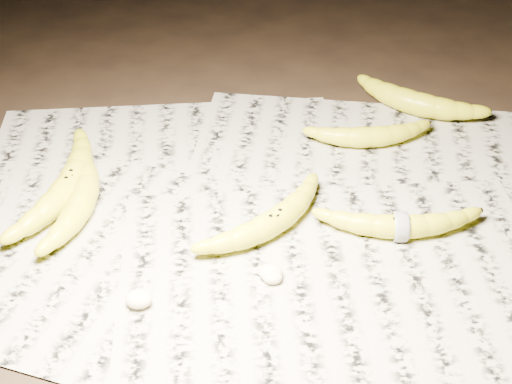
# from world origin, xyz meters

# --- Properties ---
(ground) EXTENTS (3.00, 3.00, 0.00)m
(ground) POSITION_xyz_m (0.00, 0.00, 0.00)
(ground) COLOR black
(ground) RESTS_ON ground
(newspaper_patch) EXTENTS (0.90, 0.70, 0.01)m
(newspaper_patch) POSITION_xyz_m (0.00, 0.02, 0.00)
(newspaper_patch) COLOR #A19C8A
(newspaper_patch) RESTS_ON ground
(banana_left_a) EXTENTS (0.10, 0.24, 0.04)m
(banana_left_a) POSITION_xyz_m (-0.27, 0.05, 0.03)
(banana_left_a) COLOR yellow
(banana_left_a) RESTS_ON newspaper_patch
(banana_left_b) EXTENTS (0.07, 0.20, 0.04)m
(banana_left_b) POSITION_xyz_m (-0.24, 0.02, 0.03)
(banana_left_b) COLOR yellow
(banana_left_b) RESTS_ON newspaper_patch
(banana_center) EXTENTS (0.18, 0.18, 0.04)m
(banana_center) POSITION_xyz_m (0.03, -0.01, 0.03)
(banana_center) COLOR yellow
(banana_center) RESTS_ON newspaper_patch
(banana_taped) EXTENTS (0.20, 0.07, 0.03)m
(banana_taped) POSITION_xyz_m (0.20, -0.01, 0.02)
(banana_taped) COLOR yellow
(banana_taped) RESTS_ON newspaper_patch
(banana_upper_a) EXTENTS (0.18, 0.08, 0.03)m
(banana_upper_a) POSITION_xyz_m (0.17, 0.21, 0.02)
(banana_upper_a) COLOR yellow
(banana_upper_a) RESTS_ON newspaper_patch
(banana_upper_b) EXTENTS (0.21, 0.15, 0.04)m
(banana_upper_b) POSITION_xyz_m (0.25, 0.31, 0.03)
(banana_upper_b) COLOR yellow
(banana_upper_b) RESTS_ON newspaper_patch
(measuring_tape) EXTENTS (0.01, 0.04, 0.04)m
(measuring_tape) POSITION_xyz_m (0.20, -0.01, 0.02)
(measuring_tape) COLOR white
(measuring_tape) RESTS_ON newspaper_patch
(flesh_chunk_a) EXTENTS (0.03, 0.03, 0.02)m
(flesh_chunk_a) POSITION_xyz_m (-0.13, -0.15, 0.02)
(flesh_chunk_a) COLOR beige
(flesh_chunk_a) RESTS_ON newspaper_patch
(flesh_chunk_b) EXTENTS (0.03, 0.03, 0.02)m
(flesh_chunk_b) POSITION_xyz_m (0.03, -0.10, 0.02)
(flesh_chunk_b) COLOR beige
(flesh_chunk_b) RESTS_ON newspaper_patch
(flesh_chunk_c) EXTENTS (0.03, 0.02, 0.01)m
(flesh_chunk_c) POSITION_xyz_m (0.03, -0.10, 0.02)
(flesh_chunk_c) COLOR beige
(flesh_chunk_c) RESTS_ON newspaper_patch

